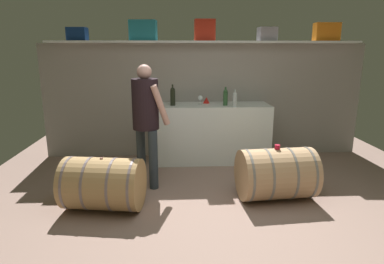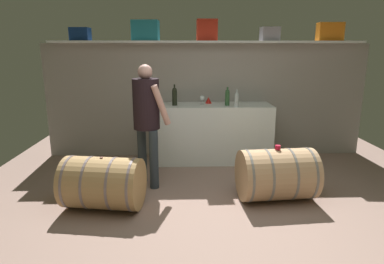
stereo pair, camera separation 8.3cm
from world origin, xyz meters
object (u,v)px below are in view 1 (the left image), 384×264
toolcase_orange (326,32)px  work_cabinet (212,133)px  toolcase_grey (267,34)px  tasting_cup (277,147)px  wine_bottle_clear (235,99)px  wine_barrel_far (103,184)px  wine_bottle_dark (173,96)px  toolcase_navy (77,34)px  toolcase_teal (143,31)px  red_funnel (206,100)px  toolcase_red (205,30)px  winemaker_pouring (146,113)px  wine_bottle_green (225,97)px  wine_barrel_near (276,174)px  wine_glass (200,98)px

toolcase_orange → work_cabinet: 2.50m
toolcase_grey → tasting_cup: toolcase_grey is taller
wine_bottle_clear → wine_barrel_far: wine_bottle_clear is taller
toolcase_grey → wine_bottle_clear: 1.25m
wine_bottle_dark → tasting_cup: (1.28, -1.45, -0.43)m
toolcase_navy → toolcase_teal: bearing=1.5°
wine_bottle_dark → tasting_cup: bearing=-48.7°
toolcase_grey → work_cabinet: toolcase_grey is taller
toolcase_teal → tasting_cup: size_ratio=6.40×
red_funnel → tasting_cup: bearing=-66.5°
toolcase_red → winemaker_pouring: bearing=-126.9°
toolcase_grey → winemaker_pouring: size_ratio=0.17×
toolcase_navy → toolcase_orange: 4.04m
wine_bottle_green → winemaker_pouring: (-1.19, -0.90, -0.08)m
tasting_cup → toolcase_navy: bearing=147.8°
wine_barrel_near → winemaker_pouring: bearing=157.8°
wine_bottle_clear → wine_bottle_green: wine_bottle_green is taller
wine_glass → winemaker_pouring: size_ratio=0.09×
tasting_cup → wine_bottle_dark: bearing=131.3°
toolcase_orange → winemaker_pouring: 3.33m
toolcase_red → wine_barrel_near: toolcase_red is taller
toolcase_orange → work_cabinet: bearing=-169.4°
wine_bottle_clear → wine_bottle_green: bearing=131.1°
tasting_cup → winemaker_pouring: winemaker_pouring is taller
wine_bottle_green → winemaker_pouring: winemaker_pouring is taller
toolcase_red → wine_glass: (-0.08, -0.20, -1.08)m
wine_glass → toolcase_grey: bearing=10.2°
toolcase_orange → red_funnel: 2.27m
work_cabinet → toolcase_teal: bearing=168.3°
wine_glass → tasting_cup: bearing=-61.8°
wine_bottle_clear → toolcase_teal: bearing=161.5°
toolcase_orange → red_funnel: size_ratio=3.58×
toolcase_teal → red_funnel: bearing=-0.7°
toolcase_red → wine_barrel_near: (0.76, -1.75, -1.81)m
wine_bottle_green → tasting_cup: wine_bottle_green is taller
red_funnel → wine_barrel_near: red_funnel is taller
toolcase_teal → toolcase_navy: bearing=-175.6°
toolcase_navy → wine_bottle_green: size_ratio=1.00×
red_funnel → winemaker_pouring: size_ratio=0.07×
toolcase_navy → wine_bottle_dark: 1.80m
wine_bottle_green → toolcase_grey: bearing=25.1°
toolcase_grey → wine_bottle_clear: (-0.59, -0.48, -1.00)m
toolcase_teal → wine_bottle_clear: size_ratio=1.54×
wine_barrel_far → toolcase_navy: bearing=118.3°
wine_bottle_dark → wine_glass: bearing=12.0°
wine_barrel_near → winemaker_pouring: 1.84m
wine_bottle_dark → tasting_cup: wine_bottle_dark is taller
wine_barrel_near → toolcase_grey: bearing=76.3°
wine_bottle_green → wine_barrel_far: size_ratio=0.30×
toolcase_teal → wine_bottle_dark: size_ratio=1.25×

